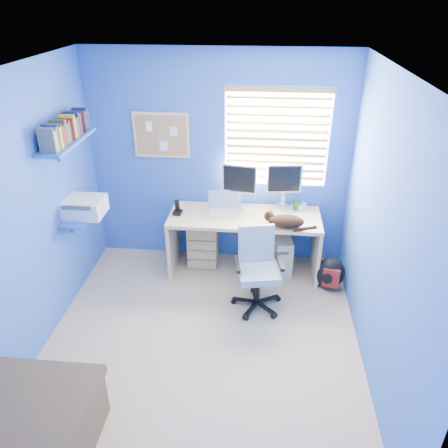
# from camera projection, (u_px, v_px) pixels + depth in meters

# --- Properties ---
(floor) EXTENTS (3.00, 3.20, 0.00)m
(floor) POSITION_uv_depth(u_px,v_px,m) (202.00, 341.00, 4.23)
(floor) COLOR tan
(floor) RESTS_ON ground
(ceiling) EXTENTS (3.00, 3.20, 0.00)m
(ceiling) POSITION_uv_depth(u_px,v_px,m) (194.00, 72.00, 3.04)
(ceiling) COLOR white
(ceiling) RESTS_ON wall_back
(wall_back) EXTENTS (3.00, 0.01, 2.50)m
(wall_back) POSITION_uv_depth(u_px,v_px,m) (219.00, 162.00, 5.04)
(wall_back) COLOR #326EB8
(wall_back) RESTS_ON ground
(wall_front) EXTENTS (3.00, 0.01, 2.50)m
(wall_front) POSITION_uv_depth(u_px,v_px,m) (154.00, 379.00, 2.24)
(wall_front) COLOR #326EB8
(wall_front) RESTS_ON ground
(wall_left) EXTENTS (0.01, 3.20, 2.50)m
(wall_left) POSITION_uv_depth(u_px,v_px,m) (27.00, 221.00, 3.76)
(wall_left) COLOR #326EB8
(wall_left) RESTS_ON ground
(wall_right) EXTENTS (0.01, 3.20, 2.50)m
(wall_right) POSITION_uv_depth(u_px,v_px,m) (383.00, 237.00, 3.51)
(wall_right) COLOR #326EB8
(wall_right) RESTS_ON ground
(desk) EXTENTS (1.72, 0.65, 0.74)m
(desk) POSITION_uv_depth(u_px,v_px,m) (244.00, 244.00, 5.13)
(desk) COLOR #DEBF7E
(desk) RESTS_ON floor
(laptop) EXTENTS (0.36, 0.30, 0.22)m
(laptop) POSITION_uv_depth(u_px,v_px,m) (223.00, 205.00, 4.95)
(laptop) COLOR silver
(laptop) RESTS_ON desk
(monitor_left) EXTENTS (0.41, 0.17, 0.54)m
(monitor_left) POSITION_uv_depth(u_px,v_px,m) (239.00, 186.00, 5.01)
(monitor_left) COLOR silver
(monitor_left) RESTS_ON desk
(monitor_right) EXTENTS (0.41, 0.17, 0.54)m
(monitor_right) POSITION_uv_depth(u_px,v_px,m) (284.00, 186.00, 5.02)
(monitor_right) COLOR silver
(monitor_right) RESTS_ON desk
(phone) EXTENTS (0.10, 0.12, 0.17)m
(phone) POSITION_uv_depth(u_px,v_px,m) (177.00, 207.00, 4.95)
(phone) COLOR black
(phone) RESTS_ON desk
(mug) EXTENTS (0.10, 0.09, 0.10)m
(mug) POSITION_uv_depth(u_px,v_px,m) (296.00, 206.00, 5.07)
(mug) COLOR #1C5926
(mug) RESTS_ON desk
(cd_spindle) EXTENTS (0.13, 0.13, 0.07)m
(cd_spindle) POSITION_uv_depth(u_px,v_px,m) (301.00, 206.00, 5.09)
(cd_spindle) COLOR silver
(cd_spindle) RESTS_ON desk
(cat) EXTENTS (0.43, 0.34, 0.14)m
(cat) POSITION_uv_depth(u_px,v_px,m) (286.00, 221.00, 4.69)
(cat) COLOR black
(cat) RESTS_ON desk
(tower_pc) EXTENTS (0.25, 0.46, 0.45)m
(tower_pc) POSITION_uv_depth(u_px,v_px,m) (282.00, 253.00, 5.22)
(tower_pc) COLOR beige
(tower_pc) RESTS_ON floor
(drawer_boxes) EXTENTS (0.35, 0.28, 0.54)m
(drawer_boxes) POSITION_uv_depth(u_px,v_px,m) (203.00, 245.00, 5.30)
(drawer_boxes) COLOR tan
(drawer_boxes) RESTS_ON floor
(yellow_book) EXTENTS (0.03, 0.17, 0.24)m
(yellow_book) POSITION_uv_depth(u_px,v_px,m) (269.00, 269.00, 5.11)
(yellow_book) COLOR yellow
(yellow_book) RESTS_ON floor
(backpack) EXTENTS (0.38, 0.31, 0.39)m
(backpack) POSITION_uv_depth(u_px,v_px,m) (330.00, 273.00, 4.90)
(backpack) COLOR black
(backpack) RESTS_ON floor
(bed_corner) EXTENTS (0.99, 0.71, 0.48)m
(bed_corner) POSITION_uv_depth(u_px,v_px,m) (25.00, 422.00, 3.17)
(bed_corner) COLOR brown
(bed_corner) RESTS_ON floor
(office_chair) EXTENTS (0.59, 0.59, 0.87)m
(office_chair) POSITION_uv_depth(u_px,v_px,m) (257.00, 279.00, 4.58)
(office_chair) COLOR black
(office_chair) RESTS_ON floor
(window_blinds) EXTENTS (1.15, 0.05, 1.10)m
(window_blinds) POSITION_uv_depth(u_px,v_px,m) (277.00, 139.00, 4.81)
(window_blinds) COLOR white
(window_blinds) RESTS_ON ground
(corkboard) EXTENTS (0.64, 0.02, 0.52)m
(corkboard) POSITION_uv_depth(u_px,v_px,m) (161.00, 135.00, 4.93)
(corkboard) COLOR #DEBF7E
(corkboard) RESTS_ON ground
(wall_shelves) EXTENTS (0.42, 0.90, 1.05)m
(wall_shelves) POSITION_uv_depth(u_px,v_px,m) (74.00, 170.00, 4.32)
(wall_shelves) COLOR blue
(wall_shelves) RESTS_ON ground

